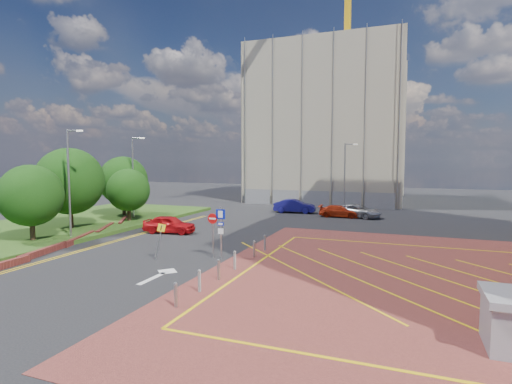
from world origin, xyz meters
The scene contains 21 objects.
ground centered at (0.00, 0.00, 0.00)m, with size 140.00×140.00×0.00m, color black.
forecourt centered at (14.00, 0.00, 0.01)m, with size 26.00×26.00×0.02m, color brown.
grass_bed centered at (-18.00, 6.00, 0.15)m, with size 14.00×32.00×0.30m, color #274817.
retaining_wall centered at (-11.80, 2.00, 0.20)m, with size 6.06×20.33×0.40m.
tree_a centered at (-14.00, 0.00, 3.50)m, with size 4.40×4.40×5.41m.
tree_b centered at (-15.50, 5.00, 4.24)m, with size 5.60×5.60×6.74m.
tree_c centered at (-13.50, 10.00, 3.19)m, with size 4.00×4.00×4.90m.
tree_d centered at (-16.50, 13.00, 3.87)m, with size 5.00×5.00×6.08m.
lamp_left_near centered at (-12.42, 2.00, 4.66)m, with size 1.53×0.16×8.00m.
lamp_left_far centered at (-14.42, 12.00, 4.66)m, with size 1.53×0.16×8.00m.
lamp_back centered at (4.08, 28.00, 4.36)m, with size 1.53×0.16×8.00m.
sign_cluster centered at (0.30, 0.98, 1.95)m, with size 1.17×0.12×3.20m.
warning_sign centered at (-2.72, -0.74, 1.43)m, with size 0.72×0.41×2.25m.
bollard_row centered at (2.30, -1.67, 0.47)m, with size 0.14×11.14×0.90m.
construction_building centered at (0.00, 40.00, 11.00)m, with size 21.20×19.20×22.00m, color #B4A993.
tower_crane centered at (2.00, 39.44, 25.85)m, with size 1.60×35.00×35.40m.
construction_fence centered at (1.00, 30.00, 1.00)m, with size 21.60×0.06×2.00m, color gray.
car_red_left centered at (-7.20, 7.17, 0.73)m, with size 1.72×4.28×1.46m, color red.
car_blue_back centered at (-0.83, 22.95, 0.77)m, with size 1.63×4.68×1.54m, color navy.
car_red_back centered at (4.49, 21.31, 0.62)m, with size 1.73×4.26×1.24m, color red.
car_silver_back centered at (6.28, 21.86, 0.68)m, with size 2.26×4.90×1.36m, color #A5A5AC.
Camera 1 is at (11.05, -20.76, 6.08)m, focal length 28.00 mm.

